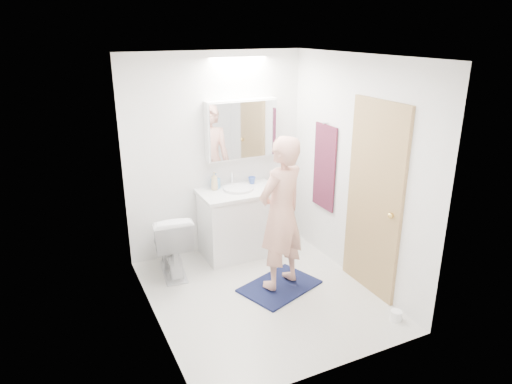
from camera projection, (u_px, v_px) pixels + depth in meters
floor at (262, 294)px, 4.82m from camera, size 2.50×2.50×0.00m
ceiling at (263, 56)px, 4.01m from camera, size 2.50×2.50×0.00m
wall_back at (216, 155)px, 5.48m from camera, size 2.50×0.00×2.50m
wall_front at (338, 236)px, 3.35m from camera, size 2.50×0.00×2.50m
wall_left at (148, 204)px, 3.97m from camera, size 0.00×2.50×2.50m
wall_right at (356, 171)px, 4.86m from camera, size 0.00×2.50×2.50m
vanity_cabinet at (240, 224)px, 5.58m from camera, size 0.90×0.55×0.78m
countertop at (239, 192)px, 5.44m from camera, size 0.95×0.58×0.04m
sink_basin at (238, 188)px, 5.45m from camera, size 0.36×0.36×0.03m
faucet at (232, 179)px, 5.59m from camera, size 0.02×0.02×0.16m
medicine_cabinet at (241, 129)px, 5.43m from camera, size 0.88×0.14×0.70m
mirror_panel at (244, 131)px, 5.37m from camera, size 0.84×0.01×0.66m
toilet at (171, 243)px, 5.12m from camera, size 0.50×0.78×0.75m
bath_rug at (280, 286)px, 4.94m from camera, size 0.94×0.79×0.02m
person at (281, 214)px, 4.66m from camera, size 0.68×0.56×1.61m
door at (374, 200)px, 4.62m from camera, size 0.04×0.80×2.00m
door_knob at (391, 216)px, 4.37m from camera, size 0.06×0.06×0.06m
towel at (324, 167)px, 5.35m from camera, size 0.02×0.42×1.00m
towel_hook at (326, 123)px, 5.17m from camera, size 0.07×0.02×0.02m
soap_bottle_a at (214, 181)px, 5.42m from camera, size 0.11×0.11×0.22m
soap_bottle_b at (215, 181)px, 5.46m from camera, size 0.12×0.12×0.19m
toothbrush_cup at (252, 180)px, 5.65m from camera, size 0.11×0.11×0.09m
toilet_paper_roll at (396, 316)px, 4.38m from camera, size 0.11×0.11×0.10m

